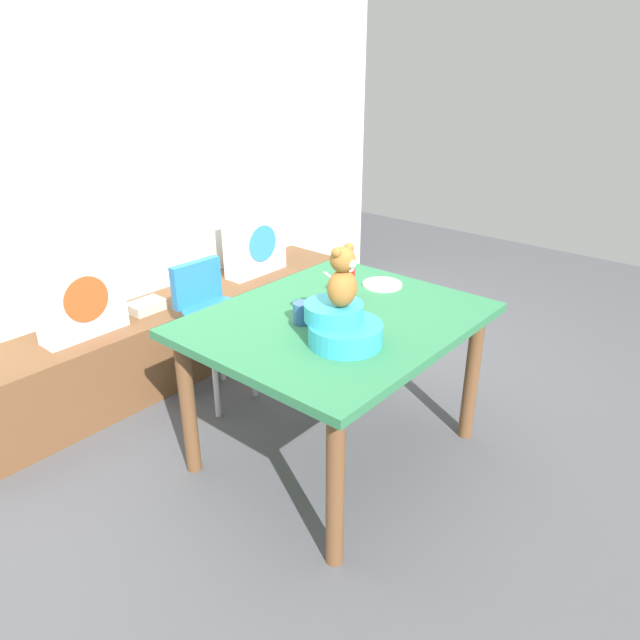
{
  "coord_description": "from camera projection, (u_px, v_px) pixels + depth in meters",
  "views": [
    {
      "loc": [
        -1.85,
        -1.47,
        1.8
      ],
      "look_at": [
        0.0,
        0.1,
        0.69
      ],
      "focal_mm": 32.54,
      "sensor_mm": 36.0,
      "label": 1
    }
  ],
  "objects": [
    {
      "name": "table_fork",
      "position": [
        331.0,
        277.0,
        3.03
      ],
      "size": [
        0.09,
        0.16,
        0.01
      ],
      "primitive_type": "cube",
      "rotation": [
        0.0,
        0.0,
        2.69
      ],
      "color": "silver",
      "rests_on": "dining_table"
    },
    {
      "name": "pillow_floral_left",
      "position": [
        79.0,
        296.0,
        2.96
      ],
      "size": [
        0.44,
        0.15,
        0.44
      ],
      "color": "silver",
      "rests_on": "window_bench"
    },
    {
      "name": "teddy_bear",
      "position": [
        342.0,
        278.0,
        2.23
      ],
      "size": [
        0.13,
        0.12,
        0.25
      ],
      "color": "#A6682D",
      "rests_on": "infant_seat_teal"
    },
    {
      "name": "back_wall",
      "position": [
        125.0,
        153.0,
        3.26
      ],
      "size": [
        4.4,
        0.1,
        2.6
      ],
      "primitive_type": "cube",
      "color": "silver",
      "rests_on": "ground_plane"
    },
    {
      "name": "infant_seat_teal",
      "position": [
        342.0,
        326.0,
        2.32
      ],
      "size": [
        0.3,
        0.33,
        0.16
      ],
      "color": "#30A5C0",
      "rests_on": "dining_table"
    },
    {
      "name": "coffee_mug",
      "position": [
        303.0,
        313.0,
        2.5
      ],
      "size": [
        0.12,
        0.08,
        0.09
      ],
      "color": "#335999",
      "rests_on": "dining_table"
    },
    {
      "name": "ketchup_bottle",
      "position": [
        348.0,
        282.0,
        2.73
      ],
      "size": [
        0.07,
        0.07,
        0.18
      ],
      "color": "red",
      "rests_on": "dining_table"
    },
    {
      "name": "ground_plane",
      "position": [
        335.0,
        451.0,
        2.9
      ],
      "size": [
        8.0,
        8.0,
        0.0
      ],
      "primitive_type": "plane",
      "color": "#4C4C51"
    },
    {
      "name": "window_bench",
      "position": [
        174.0,
        337.0,
        3.55
      ],
      "size": [
        2.6,
        0.44,
        0.46
      ],
      "primitive_type": "cube",
      "color": "brown",
      "rests_on": "ground_plane"
    },
    {
      "name": "pillow_floral_right",
      "position": [
        255.0,
        241.0,
        3.83
      ],
      "size": [
        0.44,
        0.15,
        0.44
      ],
      "color": "silver",
      "rests_on": "window_bench"
    },
    {
      "name": "book_stack",
      "position": [
        146.0,
        306.0,
        3.33
      ],
      "size": [
        0.2,
        0.14,
        0.06
      ],
      "primitive_type": "cube",
      "color": "#C2B49E",
      "rests_on": "window_bench"
    },
    {
      "name": "dining_table",
      "position": [
        337.0,
        335.0,
        2.63
      ],
      "size": [
        1.26,
        1.04,
        0.74
      ],
      "color": "#2D7247",
      "rests_on": "ground_plane"
    },
    {
      "name": "dinner_plate_near",
      "position": [
        382.0,
        284.0,
        2.93
      ],
      "size": [
        0.2,
        0.2,
        0.01
      ],
      "primitive_type": "cylinder",
      "color": "white",
      "rests_on": "dining_table"
    },
    {
      "name": "highchair",
      "position": [
        213.0,
        314.0,
        3.15
      ],
      "size": [
        0.34,
        0.46,
        0.79
      ],
      "color": "#2672B2",
      "rests_on": "ground_plane"
    }
  ]
}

